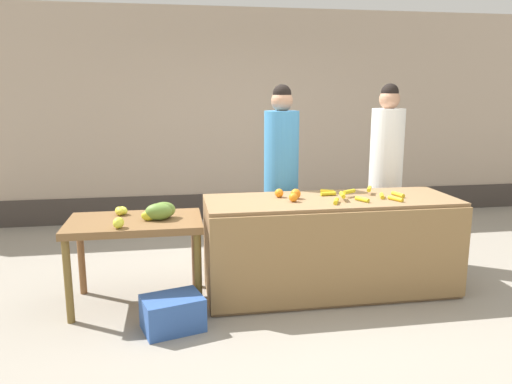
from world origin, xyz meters
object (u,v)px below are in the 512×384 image
Objects in this scene: produce_crate at (173,313)px; produce_sack at (221,242)px; vendor_woman_white_shirt at (386,173)px; vendor_woman_blue_shirt at (281,178)px.

produce_crate is 0.97× the size of produce_sack.
vendor_woman_white_shirt reaches higher than produce_crate.
vendor_woman_blue_shirt is at bearing 46.78° from produce_crate.
produce_sack is (-1.72, 0.17, -0.71)m from vendor_woman_white_shirt.
vendor_woman_blue_shirt is 0.95m from produce_sack.
produce_sack is at bearing 70.19° from produce_crate.
produce_crate is at bearing -150.68° from vendor_woman_white_shirt.
produce_crate is at bearing -133.22° from vendor_woman_blue_shirt.
produce_sack reaches higher than produce_crate.
vendor_woman_white_shirt is 1.87m from produce_sack.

